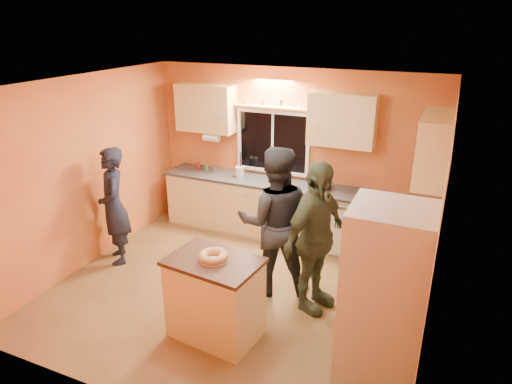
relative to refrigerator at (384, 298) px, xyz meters
The scene contains 14 objects.
ground 2.24m from the refrigerator, 157.06° to the left, with size 4.50×4.50×0.00m, color brown.
room_shell 2.26m from the refrigerator, 145.60° to the left, with size 4.54×4.04×2.61m.
back_counter 3.16m from the refrigerator, 126.89° to the left, with size 4.23×0.62×0.90m.
right_counter 1.38m from the refrigerator, 87.36° to the left, with size 0.62×1.84×0.90m.
refrigerator is the anchor object (origin of this frame).
island 1.78m from the refrigerator, behind, with size 1.03×0.76×0.93m.
bundt_pastry 1.73m from the refrigerator, behind, with size 0.31×0.31×0.09m, color tan.
person_left 3.89m from the refrigerator, 167.25° to the left, with size 0.61×0.40×1.67m, color black.
person_center 1.82m from the refrigerator, 144.63° to the left, with size 0.92×0.72×1.90m, color black.
person_right 1.26m from the refrigerator, 136.24° to the left, with size 1.08×0.45×1.84m, color #333B25.
mixing_bowl 2.85m from the refrigerator, 117.78° to the left, with size 0.35×0.35×0.09m, color black.
utensil_crock 3.63m from the refrigerator, 136.60° to the left, with size 0.14×0.14×0.17m, color beige.
potted_plant 0.53m from the refrigerator, 77.79° to the left, with size 0.27×0.23×0.30m, color gray.
red_box 1.37m from the refrigerator, 89.73° to the left, with size 0.16×0.12×0.07m, color #A4191A.
Camera 1 is at (2.22, -4.48, 3.30)m, focal length 32.00 mm.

